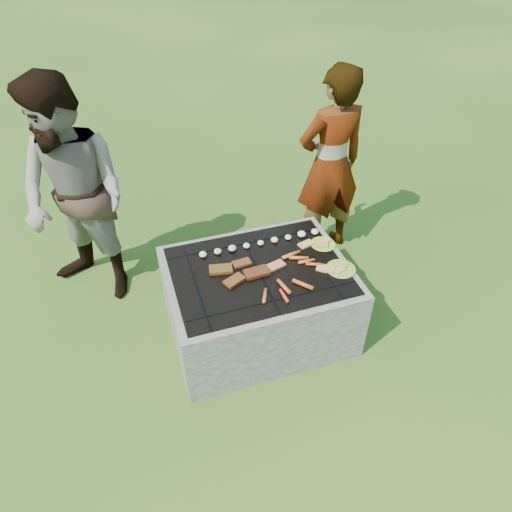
# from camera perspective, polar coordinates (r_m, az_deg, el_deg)

# --- Properties ---
(lawn) EXTENTS (60.00, 60.00, 0.00)m
(lawn) POSITION_cam_1_polar(r_m,az_deg,el_deg) (3.66, 0.25, -8.95)
(lawn) COLOR #254D13
(lawn) RESTS_ON ground
(fire_pit) EXTENTS (1.30, 1.00, 0.62)m
(fire_pit) POSITION_cam_1_polar(r_m,az_deg,el_deg) (3.45, 0.26, -5.86)
(fire_pit) COLOR gray
(fire_pit) RESTS_ON ground
(mushrooms) EXTENTS (0.95, 0.06, 0.04)m
(mushrooms) POSITION_cam_1_polar(r_m,az_deg,el_deg) (3.43, 0.75, 1.72)
(mushrooms) COLOR white
(mushrooms) RESTS_ON fire_pit
(pork_slabs) EXTENTS (0.41, 0.27, 0.03)m
(pork_slabs) POSITION_cam_1_polar(r_m,az_deg,el_deg) (3.19, -2.11, -1.95)
(pork_slabs) COLOR #985F1B
(pork_slabs) RESTS_ON fire_pit
(sausages) EXTENTS (0.54, 0.47, 0.03)m
(sausages) POSITION_cam_1_polar(r_m,az_deg,el_deg) (3.18, 4.73, -2.27)
(sausages) COLOR orange
(sausages) RESTS_ON fire_pit
(bread_on_grate) EXTENTS (0.46, 0.41, 0.02)m
(bread_on_grate) POSITION_cam_1_polar(r_m,az_deg,el_deg) (3.30, 5.62, -0.55)
(bread_on_grate) COLOR tan
(bread_on_grate) RESTS_ON fire_pit
(plate_far) EXTENTS (0.19, 0.19, 0.03)m
(plate_far) POSITION_cam_1_polar(r_m,az_deg,el_deg) (3.49, 8.38, 1.48)
(plate_far) COLOR #D6EA37
(plate_far) RESTS_ON fire_pit
(plate_near) EXTENTS (0.27, 0.27, 0.03)m
(plate_near) POSITION_cam_1_polar(r_m,az_deg,el_deg) (3.29, 10.55, -1.62)
(plate_near) COLOR yellow
(plate_near) RESTS_ON fire_pit
(cook) EXTENTS (0.65, 0.45, 1.70)m
(cook) POSITION_cam_1_polar(r_m,az_deg,el_deg) (4.03, 9.25, 11.17)
(cook) COLOR gray
(cook) RESTS_ON ground
(bystander) EXTENTS (1.11, 1.11, 1.82)m
(bystander) POSITION_cam_1_polar(r_m,az_deg,el_deg) (3.67, -21.57, 6.69)
(bystander) COLOR gray
(bystander) RESTS_ON ground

